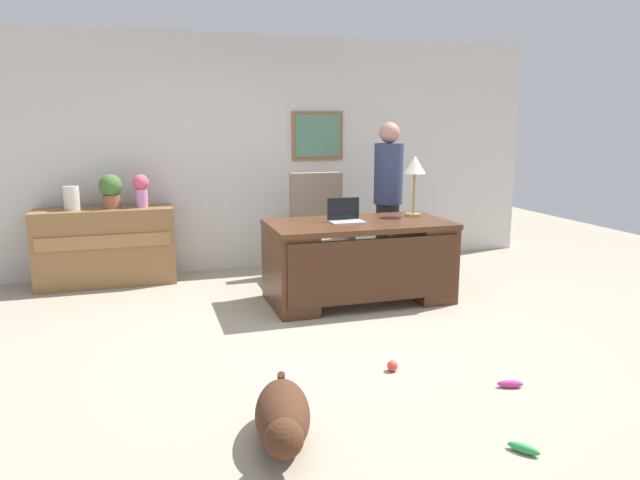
% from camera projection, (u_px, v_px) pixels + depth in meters
% --- Properties ---
extents(ground_plane, '(12.00, 12.00, 0.00)m').
position_uv_depth(ground_plane, '(328.00, 338.00, 4.67)').
color(ground_plane, '#9E937F').
extents(back_wall, '(7.00, 0.16, 2.70)m').
position_uv_depth(back_wall, '(261.00, 154.00, 6.83)').
color(back_wall, silver).
rests_on(back_wall, ground_plane).
extents(desk, '(1.73, 0.91, 0.78)m').
position_uv_depth(desk, '(359.00, 259.00, 5.56)').
color(desk, '#4C2B19').
rests_on(desk, ground_plane).
extents(credenza, '(1.42, 0.50, 0.82)m').
position_uv_depth(credenza, '(106.00, 246.00, 6.17)').
color(credenza, olive).
rests_on(credenza, ground_plane).
extents(armchair, '(0.60, 0.59, 1.16)m').
position_uv_depth(armchair, '(320.00, 232.00, 6.50)').
color(armchair, gray).
rests_on(armchair, ground_plane).
extents(person_standing, '(0.32, 0.32, 1.72)m').
position_uv_depth(person_standing, '(388.00, 198.00, 6.43)').
color(person_standing, '#262323').
rests_on(person_standing, ground_plane).
extents(dog_lying, '(0.43, 0.80, 0.30)m').
position_uv_depth(dog_lying, '(283.00, 417.00, 3.10)').
color(dog_lying, '#472819').
rests_on(dog_lying, ground_plane).
extents(laptop, '(0.32, 0.22, 0.23)m').
position_uv_depth(laptop, '(345.00, 216.00, 5.49)').
color(laptop, '#B2B5BA').
rests_on(laptop, desk).
extents(desk_lamp, '(0.22, 0.22, 0.61)m').
position_uv_depth(desk_lamp, '(415.00, 169.00, 5.78)').
color(desk_lamp, '#9E8447').
rests_on(desk_lamp, desk).
extents(vase_with_flowers, '(0.17, 0.17, 0.35)m').
position_uv_depth(vase_with_flowers, '(141.00, 189.00, 6.17)').
color(vase_with_flowers, '#CB86C4').
rests_on(vase_with_flowers, credenza).
extents(vase_empty, '(0.16, 0.16, 0.25)m').
position_uv_depth(vase_empty, '(72.00, 198.00, 5.98)').
color(vase_empty, silver).
rests_on(vase_empty, credenza).
extents(potted_plant, '(0.24, 0.24, 0.36)m').
position_uv_depth(potted_plant, '(111.00, 190.00, 6.08)').
color(potted_plant, brown).
rests_on(potted_plant, credenza).
extents(dog_toy_ball, '(0.08, 0.08, 0.08)m').
position_uv_depth(dog_toy_ball, '(392.00, 366.00, 4.03)').
color(dog_toy_ball, '#E53F33').
rests_on(dog_toy_ball, ground_plane).
extents(dog_toy_bone, '(0.14, 0.17, 0.05)m').
position_uv_depth(dog_toy_bone, '(524.00, 448.00, 3.03)').
color(dog_toy_bone, green).
rests_on(dog_toy_bone, ground_plane).
extents(dog_toy_plush, '(0.18, 0.10, 0.05)m').
position_uv_depth(dog_toy_plush, '(510.00, 384.00, 3.78)').
color(dog_toy_plush, '#D8338C').
rests_on(dog_toy_plush, ground_plane).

